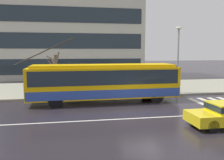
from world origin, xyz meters
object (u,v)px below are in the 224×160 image
at_px(pedestrian_walking_past, 86,81).
at_px(street_lamp, 178,54).
at_px(pedestrian_at_shelter, 143,76).
at_px(pedestrian_approaching_curb, 116,76).
at_px(street_tree_bare, 56,71).
at_px(trolleybus, 104,81).
at_px(bus_shelter, 78,73).

distance_m(pedestrian_walking_past, street_lamp, 8.89).
bearing_deg(pedestrian_at_shelter, pedestrian_approaching_curb, 159.64).
relative_size(pedestrian_approaching_curb, street_tree_bare, 0.52).
bearing_deg(street_tree_bare, pedestrian_walking_past, 13.04).
xyz_separation_m(pedestrian_at_shelter, street_tree_bare, (-7.82, 0.85, 0.49)).
relative_size(trolleybus, pedestrian_walking_past, 7.33).
height_order(pedestrian_at_shelter, pedestrian_walking_past, pedestrian_at_shelter).
xyz_separation_m(trolleybus, street_lamp, (7.12, 2.34, 2.12)).
height_order(pedestrian_at_shelter, pedestrian_approaching_curb, pedestrian_approaching_curb).
bearing_deg(trolleybus, street_lamp, 18.20).
relative_size(pedestrian_at_shelter, pedestrian_walking_past, 1.13).
height_order(pedestrian_at_shelter, street_lamp, street_lamp).
height_order(trolleybus, street_lamp, street_lamp).
bearing_deg(street_tree_bare, pedestrian_at_shelter, -6.24).
distance_m(trolleybus, pedestrian_at_shelter, 4.79).
xyz_separation_m(bus_shelter, pedestrian_at_shelter, (5.89, -0.45, -0.34)).
xyz_separation_m(pedestrian_at_shelter, pedestrian_approaching_curb, (-2.34, 0.87, -0.04)).
bearing_deg(pedestrian_walking_past, pedestrian_at_shelter, -16.18).
distance_m(pedestrian_approaching_curb, street_lamp, 6.03).
bearing_deg(pedestrian_approaching_curb, pedestrian_at_shelter, -20.36).
bearing_deg(pedestrian_at_shelter, pedestrian_walking_past, 163.82).
distance_m(bus_shelter, pedestrian_approaching_curb, 3.59).
height_order(pedestrian_walking_past, street_tree_bare, street_tree_bare).
distance_m(trolleybus, street_tree_bare, 5.32).
xyz_separation_m(pedestrian_approaching_curb, pedestrian_walking_past, (-2.77, 0.61, -0.54)).
relative_size(pedestrian_at_shelter, street_lamp, 0.32).
height_order(trolleybus, pedestrian_walking_past, trolleybus).
bearing_deg(trolleybus, bus_shelter, 121.58).
bearing_deg(street_tree_bare, street_lamp, -6.45).
bearing_deg(bus_shelter, pedestrian_at_shelter, -4.33).
distance_m(bus_shelter, pedestrian_at_shelter, 5.91).
distance_m(trolleybus, bus_shelter, 3.75).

